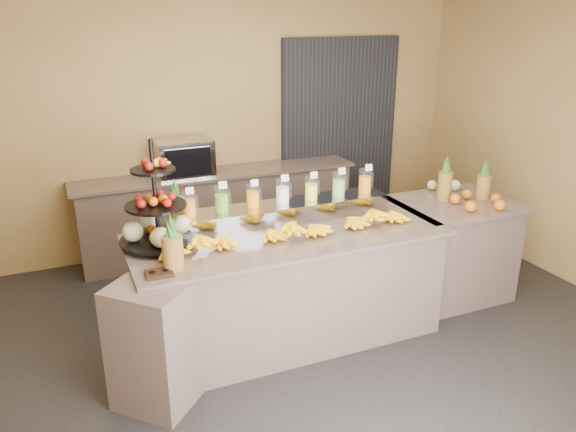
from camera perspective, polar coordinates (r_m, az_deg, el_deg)
ground at (r=4.61m, az=1.55°, el=-13.82°), size 6.00×6.00×0.00m
room_envelope at (r=4.68m, az=-0.20°, el=11.51°), size 6.04×5.02×2.82m
buffet_counter at (r=4.54m, az=-1.11°, el=-7.57°), size 2.75×1.25×0.93m
right_counter at (r=5.52m, az=16.09°, el=-3.18°), size 1.08×0.88×0.93m
back_ledge at (r=6.31m, az=-6.96°, el=0.43°), size 3.10×0.55×0.93m
pitcher_tray at (r=4.66m, az=-0.55°, el=0.42°), size 1.85×0.30×0.15m
juice_pitcher_orange_a at (r=4.38m, az=-10.01°, el=1.05°), size 0.11×0.11×0.26m
juice_pitcher_green at (r=4.44m, az=-6.76°, el=1.56°), size 0.11×0.12×0.27m
juice_pitcher_orange_b at (r=4.52m, az=-3.60°, el=1.91°), size 0.11×0.11×0.26m
juice_pitcher_milk at (r=4.61m, az=-0.56°, el=2.36°), size 0.11×0.12×0.27m
juice_pitcher_lemon at (r=4.71m, az=2.37°, el=2.72°), size 0.11×0.11×0.26m
juice_pitcher_lime at (r=4.82m, az=5.16°, el=3.10°), size 0.11×0.12×0.27m
juice_pitcher_orange_c at (r=4.94m, az=7.83°, el=3.44°), size 0.11×0.12×0.27m
banana_heap at (r=4.34m, az=0.38°, el=-1.17°), size 2.09×0.19×0.17m
fruit_stand at (r=4.24m, az=-12.70°, el=-0.23°), size 0.62×0.62×0.80m
condiment_caddy at (r=3.82m, az=-12.97°, el=-5.69°), size 0.18×0.14×0.03m
pineapple_left_a at (r=3.83m, az=-11.65°, el=-3.30°), size 0.14×0.14×0.40m
pineapple_left_b at (r=4.56m, az=-11.26°, el=0.64°), size 0.14×0.14×0.42m
right_fruit_pile at (r=5.36m, az=17.97°, el=2.16°), size 0.50×0.47×0.26m
oven_warmer at (r=6.03m, az=-10.55°, el=5.85°), size 0.58×0.41×0.39m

